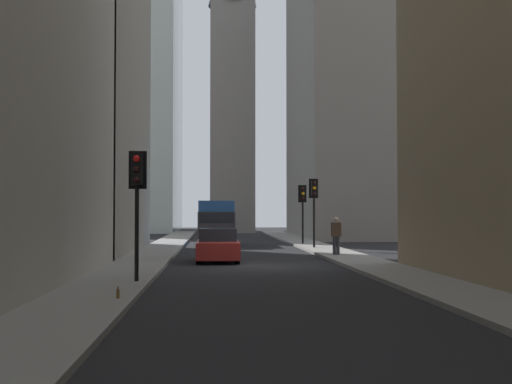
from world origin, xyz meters
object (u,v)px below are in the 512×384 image
(sedan_red, at_px, (218,246))
(discarded_bottle, at_px, (118,294))
(traffic_light_foreground, at_px, (137,185))
(pedestrian, at_px, (336,234))
(traffic_light_midblock, at_px, (314,197))
(delivery_truck, at_px, (216,222))
(traffic_light_far_junction, at_px, (303,201))

(sedan_red, height_order, discarded_bottle, sedan_red)
(traffic_light_foreground, distance_m, discarded_bottle, 4.63)
(pedestrian, bearing_deg, traffic_light_midblock, 0.35)
(traffic_light_foreground, xyz_separation_m, traffic_light_midblock, (17.96, -7.85, 0.10))
(discarded_bottle, bearing_deg, pedestrian, -27.32)
(delivery_truck, xyz_separation_m, sedan_red, (-14.10, -0.00, -0.80))
(delivery_truck, relative_size, traffic_light_foreground, 1.73)
(delivery_truck, bearing_deg, discarded_bottle, 175.06)
(traffic_light_midblock, relative_size, traffic_light_far_junction, 1.05)
(sedan_red, bearing_deg, delivery_truck, 0.00)
(pedestrian, bearing_deg, discarded_bottle, 152.68)
(pedestrian, relative_size, discarded_bottle, 6.50)
(pedestrian, bearing_deg, delivery_truck, 24.58)
(traffic_light_midblock, relative_size, pedestrian, 2.21)
(traffic_light_foreground, relative_size, traffic_light_far_junction, 1.01)
(traffic_light_foreground, bearing_deg, sedan_red, -14.20)
(traffic_light_midblock, xyz_separation_m, pedestrian, (-6.52, -0.04, -1.89))
(traffic_light_midblock, bearing_deg, traffic_light_foreground, 156.38)
(traffic_light_foreground, distance_m, pedestrian, 14.01)
(traffic_light_midblock, xyz_separation_m, traffic_light_far_junction, (4.63, 0.01, -0.13))
(traffic_light_foreground, bearing_deg, pedestrian, -34.60)
(discarded_bottle, bearing_deg, traffic_light_foreground, 0.25)
(traffic_light_foreground, height_order, discarded_bottle, traffic_light_foreground)
(delivery_truck, distance_m, traffic_light_midblock, 7.94)
(delivery_truck, bearing_deg, pedestrian, -155.42)
(traffic_light_foreground, xyz_separation_m, discarded_bottle, (-3.81, -0.02, -2.63))
(traffic_light_far_junction, bearing_deg, pedestrian, -179.74)
(traffic_light_foreground, xyz_separation_m, traffic_light_far_junction, (22.59, -7.84, -0.02))
(traffic_light_foreground, distance_m, traffic_light_midblock, 19.60)
(delivery_truck, xyz_separation_m, traffic_light_foreground, (-23.50, 2.38, 1.42))
(traffic_light_far_junction, height_order, pedestrian, traffic_light_far_junction)
(delivery_truck, height_order, traffic_light_foreground, traffic_light_foreground)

